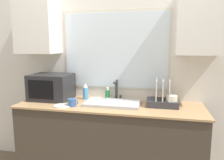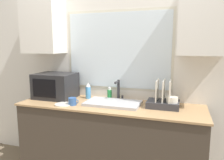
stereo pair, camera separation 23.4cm
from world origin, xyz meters
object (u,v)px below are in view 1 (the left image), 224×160
Objects in this scene: microwave at (52,87)px; dish_rack at (163,100)px; faucet at (117,89)px; mug_near_sink at (72,102)px; spray_bottle at (85,91)px; soap_bottle at (107,94)px.

microwave is 1.41× the size of dish_rack.
dish_rack is at bearing -14.47° from faucet.
microwave is 0.44m from mug_near_sink.
mug_near_sink is (0.36, -0.24, -0.11)m from microwave.
mug_near_sink is at bearing -139.31° from faucet.
spray_bottle is (-0.38, -0.03, -0.05)m from faucet.
microwave is at bearing 179.29° from dish_rack.
spray_bottle reaches higher than soap_bottle.
faucet reaches higher than mug_near_sink.
microwave reaches higher than spray_bottle.
dish_rack is at bearing -0.71° from microwave.
mug_near_sink is at bearing -130.39° from soap_bottle.
faucet reaches higher than soap_bottle.
microwave is (-0.78, -0.12, 0.01)m from faucet.
faucet is 1.24× the size of spray_bottle.
mug_near_sink is (-0.42, -0.36, -0.10)m from faucet.
dish_rack reaches higher than mug_near_sink.
mug_near_sink is (-0.04, -0.33, -0.05)m from spray_bottle.
microwave is 3.95× the size of mug_near_sink.
faucet is 0.56m from dish_rack.
faucet is at bearing 165.53° from dish_rack.
soap_bottle is at bearing 49.61° from mug_near_sink.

